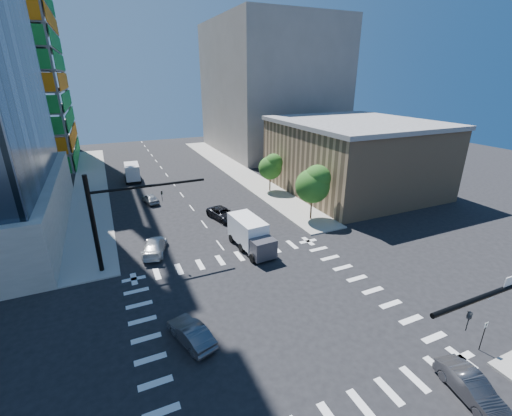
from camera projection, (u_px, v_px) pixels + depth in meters
ground at (271, 312)px, 25.89m from camera, size 160.00×160.00×0.00m
road_markings at (271, 312)px, 25.89m from camera, size 20.00×20.00×0.01m
sidewalk_ne at (236, 170)px, 64.66m from camera, size 5.00×60.00×0.15m
sidewalk_nw at (91, 186)px, 55.11m from camera, size 5.00×60.00×0.15m
commercial_building at (353, 156)px, 52.24m from camera, size 20.50×22.50×10.60m
bg_building_ne at (270, 89)px, 77.93m from camera, size 24.00×30.00×28.00m
signal_mast_nw at (111, 213)px, 29.87m from camera, size 10.20×0.40×9.00m
tree_south at (314, 184)px, 40.85m from camera, size 4.16×4.16×6.82m
tree_north at (271, 166)px, 51.43m from camera, size 3.54×3.52×5.78m
no_parking_sign at (484, 333)px, 21.83m from camera, size 0.30×0.06×2.20m
car_nb_right at (471, 387)px, 18.85m from camera, size 2.13×4.36×1.38m
car_nb_far at (223, 214)px, 42.47m from camera, size 3.49×5.42×1.39m
car_sb_near at (155, 246)px, 34.34m from camera, size 3.37×5.38×1.45m
car_sb_mid at (150, 198)px, 47.88m from camera, size 2.25×4.11×1.33m
car_sb_cross at (191, 333)px, 22.77m from camera, size 2.67×4.52×1.41m
box_truck_near at (252, 238)px, 34.65m from camera, size 2.98×6.17×3.15m
box_truck_far at (132, 173)px, 58.25m from camera, size 2.66×5.76×2.97m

